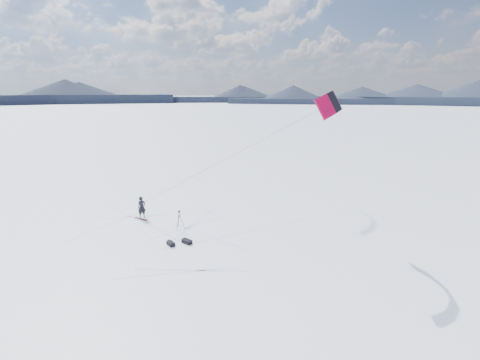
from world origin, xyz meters
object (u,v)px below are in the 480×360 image
Objects in this scene: snowkiter at (143,218)px; snowboard at (141,219)px; gear_bag_a at (187,241)px; tripod at (179,217)px; gear_bag_b at (171,243)px.

snowboard is at bearing -137.60° from snowkiter.
snowboard is 6.29m from gear_bag_a.
tripod is (3.96, -0.02, 0.88)m from snowboard.
snowkiter is 2.28× the size of gear_bag_a.
snowboard is 0.95× the size of tripod.
snowboard is 4.06m from tripod.
snowboard is 1.72× the size of gear_bag_a.
gear_bag_b is at bearing -24.87° from snowboard.
gear_bag_a is (6.12, -2.05, 0.14)m from snowkiter.
gear_bag_b reaches higher than snowboard.
tripod is at bearing 0.62° from snowboard.
gear_bag_b is at bearing -93.49° from tripod.
tripod reaches higher than gear_bag_b.
snowkiter reaches higher than gear_bag_b.
snowboard is at bearing 178.28° from gear_bag_b.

